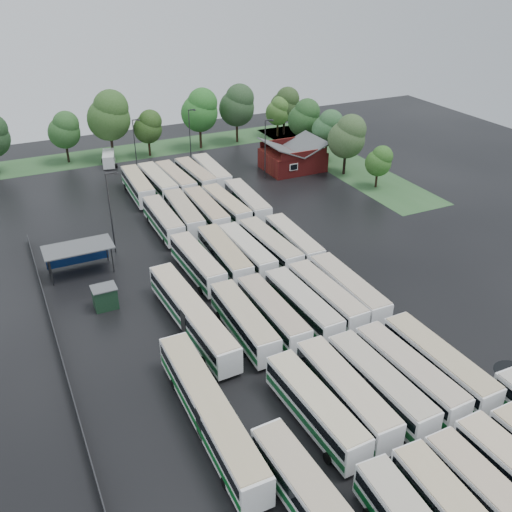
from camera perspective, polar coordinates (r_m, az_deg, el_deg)
name	(u,v)px	position (r m, az deg, el deg)	size (l,w,h in m)	color
ground	(288,330)	(60.23, 3.25, -7.44)	(160.00, 160.00, 0.00)	black
brick_building	(293,159)	(103.35, 3.68, 9.64)	(10.07, 8.60, 5.39)	maroon
wash_shed	(78,250)	(72.42, -17.39, 0.62)	(8.20, 4.20, 3.58)	#2D2D30
utility_hut	(105,297)	(65.15, -14.86, -4.00)	(2.70, 2.20, 2.62)	black
grass_strip_north	(140,151)	(115.83, -11.55, 10.26)	(80.00, 10.00, 0.01)	#2E572B
grass_strip_east	(339,161)	(108.98, 8.32, 9.38)	(10.00, 50.00, 0.01)	#2E572B
west_fence	(56,340)	(61.26, -19.34, -7.89)	(0.10, 50.00, 1.20)	#2D2D30
bus_r0c2	(496,505)	(45.52, 22.84, -21.95)	(2.72, 12.03, 3.34)	white
bus_r1c0	(315,408)	(48.94, 5.94, -14.84)	(3.09, 12.30, 3.40)	white
bus_r1c1	(345,393)	(50.50, 8.92, -13.35)	(2.69, 12.54, 3.49)	white
bus_r1c2	(379,384)	(51.86, 12.25, -12.43)	(3.03, 12.49, 3.45)	white
bus_r1c3	(408,373)	(53.57, 15.01, -11.27)	(3.18, 12.57, 3.47)	white
bus_r1c4	(438,363)	(55.36, 17.75, -10.20)	(3.00, 12.75, 3.53)	white
bus_r2c0	(244,321)	(58.26, -1.23, -6.54)	(2.72, 12.19, 3.38)	white
bus_r2c1	(272,313)	(59.42, 1.66, -5.77)	(2.66, 12.13, 3.37)	white
bus_r2c2	(302,306)	(60.82, 4.65, -4.96)	(2.95, 12.25, 3.39)	white
bus_r2c3	(326,297)	(62.47, 7.01, -4.10)	(2.92, 12.23, 3.39)	white
bus_r2c4	(348,290)	(63.95, 9.17, -3.36)	(2.70, 12.55, 3.49)	white
bus_r3c0	(198,263)	(68.86, -5.87, -0.71)	(2.96, 12.11, 3.35)	white
bus_r3c1	(224,256)	(70.04, -3.19, 0.02)	(2.98, 12.60, 3.49)	white
bus_r3c2	(246,252)	(71.04, -0.96, 0.43)	(2.86, 12.08, 3.35)	white
bus_r3c3	(270,246)	(72.20, 1.39, 0.97)	(3.16, 12.48, 3.45)	white
bus_r3c4	(294,242)	(73.60, 3.77, 1.43)	(2.84, 12.07, 3.34)	white
bus_r4c0	(163,220)	(80.45, -9.25, 3.58)	(2.61, 12.03, 3.34)	white
bus_r4c1	(184,214)	(81.69, -7.22, 4.18)	(3.26, 12.55, 3.46)	white
bus_r4c2	(206,211)	(82.32, -5.01, 4.50)	(2.83, 12.44, 3.45)	white
bus_r4c3	(226,207)	(83.71, -3.01, 4.95)	(3.03, 12.11, 3.34)	white
bus_r4c4	(247,202)	(84.84, -0.88, 5.38)	(3.29, 12.67, 3.49)	white
bus_r5c0	(138,186)	(92.94, -11.73, 6.89)	(3.02, 12.46, 3.45)	white
bus_r5c1	(158,183)	(93.52, -9.79, 7.23)	(3.06, 12.66, 3.50)	white
bus_r5c2	(176,180)	(94.27, -8.04, 7.52)	(3.17, 12.42, 3.43)	white
bus_r5c3	(195,176)	(95.64, -6.08, 7.94)	(3.08, 12.25, 3.38)	white
bus_r5c4	(211,173)	(96.54, -4.48, 8.25)	(3.07, 12.65, 3.50)	white
artic_bus_west_b	(192,315)	(59.52, -6.44, -5.87)	(3.50, 18.38, 3.39)	white
artic_bus_west_c	(210,412)	(48.43, -4.67, -15.24)	(2.71, 18.71, 3.47)	white
minibus	(109,158)	(108.62, -14.51, 9.44)	(3.26, 5.81, 2.40)	white
tree_north_1	(65,130)	(110.98, -18.58, 11.89)	(5.76, 5.76, 9.54)	black
tree_north_2	(110,115)	(109.80, -14.44, 13.49)	(7.82, 7.82, 12.94)	black
tree_north_3	(149,126)	(110.96, -10.70, 12.61)	(5.34, 5.34, 8.84)	black
tree_north_4	(200,110)	(113.76, -5.58, 14.35)	(7.12, 7.12, 11.79)	#342216
tree_north_5	(238,105)	(117.13, -1.84, 14.86)	(7.08, 7.08, 11.72)	black
tree_north_6	(285,104)	(122.60, 2.97, 14.93)	(6.03, 6.03, 9.99)	black
tree_east_0	(380,161)	(96.19, 12.25, 9.28)	(4.32, 4.29, 7.11)	black
tree_east_1	(348,136)	(100.48, 9.18, 11.74)	(6.40, 6.40, 10.60)	black
tree_east_2	(328,128)	(107.58, 7.25, 12.59)	(5.71, 5.71, 9.46)	black
tree_east_3	(305,117)	(112.41, 4.90, 13.64)	(6.12, 6.12, 10.13)	#312111
tree_east_4	(279,111)	(121.55, 2.29, 14.33)	(5.08, 5.08, 8.42)	black
lamp_post_ne	(266,145)	(97.62, 0.99, 11.04)	(1.56, 0.30, 10.16)	#2D2D30
lamp_post_nw	(111,208)	(74.38, -14.30, 4.72)	(1.69, 0.33, 10.96)	#2D2D30
lamp_post_back_w	(135,141)	(104.12, -11.99, 11.19)	(1.39, 0.27, 9.05)	#2D2D30
lamp_post_back_e	(190,132)	(106.87, -6.58, 12.25)	(1.48, 0.29, 9.62)	#2D2D30
puddle_0	(420,463)	(48.92, 16.10, -19.24)	(5.29, 5.29, 0.01)	black
puddle_2	(229,339)	(58.95, -2.68, -8.32)	(6.80, 6.80, 0.01)	black
puddle_3	(309,324)	(61.27, 5.28, -6.82)	(3.81, 3.81, 0.01)	black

